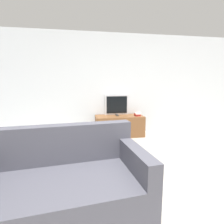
% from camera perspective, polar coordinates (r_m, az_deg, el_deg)
% --- Properties ---
extents(ground_plane, '(14.00, 14.00, 0.00)m').
position_cam_1_polar(ground_plane, '(2.16, 13.12, -28.84)').
color(ground_plane, '#9E998E').
extents(wall_back, '(9.00, 0.06, 2.60)m').
position_cam_1_polar(wall_back, '(4.64, -0.96, 8.92)').
color(wall_back, silver).
rests_on(wall_back, ground_plane).
extents(tv_stand, '(1.21, 0.54, 0.52)m').
position_cam_1_polar(tv_stand, '(4.49, 2.39, -4.51)').
color(tv_stand, brown).
rests_on(tv_stand, ground_plane).
extents(television, '(0.62, 0.09, 0.52)m').
position_cam_1_polar(television, '(4.61, 1.49, 2.44)').
color(television, silver).
rests_on(television, tv_stand).
extents(couch, '(1.71, 1.06, 0.87)m').
position_cam_1_polar(couch, '(1.95, -15.88, -23.04)').
color(couch, '#474751').
rests_on(couch, ground_plane).
extents(book_stack, '(0.16, 0.20, 0.08)m').
position_cam_1_polar(book_stack, '(4.47, 8.31, -0.70)').
color(book_stack, '#B72D28').
rests_on(book_stack, tv_stand).
extents(remote_on_stand, '(0.06, 0.20, 0.02)m').
position_cam_1_polar(remote_on_stand, '(4.46, 1.63, -1.03)').
color(remote_on_stand, '#2D2D2D').
rests_on(remote_on_stand, tv_stand).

